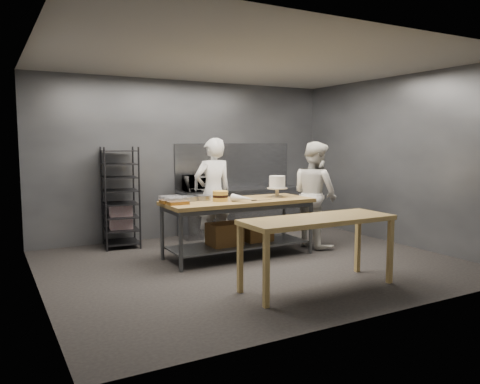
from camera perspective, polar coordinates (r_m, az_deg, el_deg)
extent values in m
plane|color=black|center=(7.19, 1.63, -8.67)|extent=(6.00, 6.00, 0.00)
cube|color=#4C4F54|center=(9.20, -6.27, 4.02)|extent=(6.00, 0.04, 3.00)
cube|color=olive|center=(7.41, -0.19, -1.19)|extent=(2.40, 0.90, 0.06)
cube|color=#47494C|center=(7.53, -0.18, -6.40)|extent=(2.25, 0.75, 0.03)
cylinder|color=#47494C|center=(6.67, -7.24, -6.10)|extent=(0.06, 0.06, 0.86)
cylinder|color=#47494C|center=(7.38, -9.47, -4.93)|extent=(0.06, 0.06, 0.86)
cylinder|color=#47494C|center=(7.78, 8.62, -4.34)|extent=(0.06, 0.06, 0.86)
cylinder|color=#47494C|center=(8.40, 5.38, -3.51)|extent=(0.06, 0.06, 0.86)
cube|color=brown|center=(7.40, -1.91, -5.16)|extent=(0.50, 0.40, 0.35)
cube|color=brown|center=(7.73, 2.02, -4.85)|extent=(0.45, 0.38, 0.30)
cube|color=#9E7D41|center=(5.93, 9.51, -3.35)|extent=(2.00, 0.70, 0.06)
cube|color=#9E7D41|center=(5.25, 3.21, -9.56)|extent=(0.06, 0.06, 0.84)
cube|color=#9E7D41|center=(5.75, 0.01, -8.15)|extent=(0.06, 0.06, 0.84)
cube|color=#9E7D41|center=(6.43, 17.83, -6.90)|extent=(0.06, 0.06, 0.84)
cube|color=#9E7D41|center=(6.84, 14.16, -6.00)|extent=(0.06, 0.06, 0.84)
cube|color=slate|center=(9.39, 0.17, 0.31)|extent=(2.60, 0.60, 0.04)
cube|color=slate|center=(9.44, 0.17, -2.41)|extent=(2.56, 0.56, 0.86)
cube|color=slate|center=(9.61, -0.70, 3.26)|extent=(2.60, 0.02, 0.90)
cube|color=black|center=(8.40, -14.38, -0.61)|extent=(0.67, 0.72, 1.75)
cube|color=silver|center=(8.45, -14.32, -2.87)|extent=(0.41, 0.28, 0.45)
imported|color=white|center=(8.10, -3.31, -0.14)|extent=(0.70, 0.47, 1.90)
imported|color=white|center=(8.29, 9.12, -0.28)|extent=(0.72, 0.91, 1.84)
imported|color=black|center=(8.96, -5.05, 1.09)|extent=(0.54, 0.37, 0.30)
cylinder|color=#B5A991|center=(7.80, 4.54, -0.55)|extent=(0.20, 0.20, 0.02)
cylinder|color=#B5A991|center=(7.79, 4.54, -0.04)|extent=(0.06, 0.06, 0.12)
cylinder|color=#B5A991|center=(7.78, 4.55, 0.47)|extent=(0.34, 0.34, 0.02)
cylinder|color=white|center=(7.77, 4.56, 1.26)|extent=(0.26, 0.26, 0.20)
cylinder|color=gold|center=(7.25, -2.42, -0.89)|extent=(0.24, 0.24, 0.06)
cylinder|color=black|center=(7.24, -2.42, -0.50)|extent=(0.24, 0.24, 0.04)
cylinder|color=gold|center=(7.24, -2.42, -0.10)|extent=(0.24, 0.24, 0.06)
cylinder|color=gray|center=(7.33, -6.17, -0.79)|extent=(0.27, 0.27, 0.07)
cylinder|color=gray|center=(7.41, -4.66, -0.69)|extent=(0.28, 0.28, 0.07)
cylinder|color=gray|center=(7.12, -7.97, -1.01)|extent=(0.31, 0.31, 0.07)
cone|color=white|center=(7.12, 0.34, -0.77)|extent=(0.28, 0.39, 0.12)
cube|color=slate|center=(7.38, 2.93, -0.99)|extent=(0.28, 0.02, 0.00)
cube|color=black|center=(7.29, 1.73, -1.02)|extent=(0.09, 0.02, 0.02)
cube|color=#A46D20|center=(6.93, -7.60, -1.31)|extent=(0.30, 0.20, 0.05)
cube|color=silver|center=(6.92, -7.61, -0.86)|extent=(0.31, 0.21, 0.06)
cube|color=#A46D20|center=(7.12, -8.48, -1.13)|extent=(0.30, 0.20, 0.05)
cube|color=silver|center=(7.11, -8.49, -0.69)|extent=(0.31, 0.21, 0.06)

